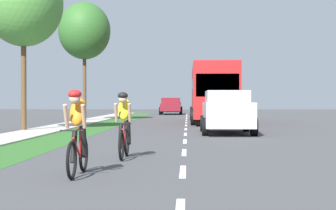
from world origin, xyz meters
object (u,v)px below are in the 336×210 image
object	(u,v)px
cyclist_trailing	(124,124)
street_tree_near	(24,4)
sedan_dark_green	(171,105)
street_tree_far	(84,31)
pickup_maroon	(171,106)
suv_silver	(227,111)
cyclist_lead	(78,132)
bus_red	(212,91)

from	to	relation	value
cyclist_trailing	street_tree_near	bearing A→B (deg)	118.39
sedan_dark_green	street_tree_far	xyz separation A→B (m)	(-4.96, -28.62, 5.33)
cyclist_trailing	street_tree_far	bearing A→B (deg)	103.55
cyclist_trailing	pickup_maroon	size ratio (longest dim) A/B	0.34
suv_silver	street_tree_near	world-z (taller)	street_tree_near
pickup_maroon	street_tree_far	distance (m)	18.19
cyclist_lead	sedan_dark_green	bearing A→B (deg)	90.03
bus_red	sedan_dark_green	world-z (taller)	bus_red
cyclist_lead	suv_silver	distance (m)	12.94
street_tree_far	sedan_dark_green	bearing A→B (deg)	80.17
pickup_maroon	street_tree_far	xyz separation A→B (m)	(-5.35, -16.57, 5.27)
pickup_maroon	sedan_dark_green	distance (m)	12.05
cyclist_trailing	sedan_dark_green	world-z (taller)	cyclist_trailing
bus_red	street_tree_near	size ratio (longest dim) A/B	1.50
suv_silver	pickup_maroon	bearing A→B (deg)	96.32
cyclist_lead	sedan_dark_green	world-z (taller)	cyclist_lead
sedan_dark_green	street_tree_far	distance (m)	29.53
suv_silver	street_tree_near	bearing A→B (deg)	171.35
pickup_maroon	sedan_dark_green	world-z (taller)	pickup_maroon
suv_silver	pickup_maroon	xyz separation A→B (m)	(-3.31, 29.86, -0.12)
street_tree_near	bus_red	bearing A→B (deg)	47.06
cyclist_lead	street_tree_far	bearing A→B (deg)	101.00
cyclist_trailing	pickup_maroon	distance (m)	39.38
suv_silver	sedan_dark_green	world-z (taller)	suv_silver
cyclist_lead	pickup_maroon	bearing A→B (deg)	89.52
bus_red	cyclist_trailing	bearing A→B (deg)	-98.50
cyclist_lead	bus_red	size ratio (longest dim) A/B	0.15
suv_silver	sedan_dark_green	size ratio (longest dim) A/B	1.09
street_tree_far	cyclist_trailing	bearing A→B (deg)	-76.45
pickup_maroon	sedan_dark_green	bearing A→B (deg)	91.85
cyclist_lead	bus_red	xyz separation A→B (m)	(3.57, 23.41, 1.17)
suv_silver	street_tree_near	distance (m)	10.34
bus_red	pickup_maroon	bearing A→B (deg)	99.67
cyclist_trailing	pickup_maroon	world-z (taller)	pickup_maroon
sedan_dark_green	street_tree_near	bearing A→B (deg)	-97.53
bus_red	pickup_maroon	size ratio (longest dim) A/B	2.27
cyclist_lead	street_tree_near	bearing A→B (deg)	111.35
sedan_dark_green	cyclist_trailing	bearing A→B (deg)	-89.40
cyclist_lead	suv_silver	xyz separation A→B (m)	(3.66, 12.41, 0.14)
bus_red	street_tree_far	xyz separation A→B (m)	(-8.56, 2.28, 4.12)
cyclist_lead	sedan_dark_green	size ratio (longest dim) A/B	0.40
street_tree_near	sedan_dark_green	bearing A→B (deg)	82.47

